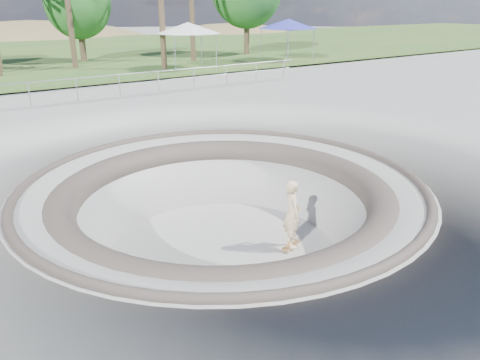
{
  "coord_description": "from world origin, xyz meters",
  "views": [
    {
      "loc": [
        -5.99,
        -9.37,
        4.3
      ],
      "look_at": [
        0.64,
        0.15,
        -0.1
      ],
      "focal_mm": 35.0,
      "sensor_mm": 36.0,
      "label": 1
    }
  ],
  "objects": [
    {
      "name": "ground",
      "position": [
        0.0,
        0.0,
        0.0
      ],
      "size": [
        180.0,
        180.0,
        0.0
      ],
      "primitive_type": "plane",
      "color": "#ABABA6",
      "rests_on": "ground"
    },
    {
      "name": "skate_bowl",
      "position": [
        0.0,
        0.0,
        -1.83
      ],
      "size": [
        14.0,
        14.0,
        4.1
      ],
      "color": "#ABABA6",
      "rests_on": "ground"
    },
    {
      "name": "distant_hills",
      "position": [
        3.78,
        57.17,
        -7.02
      ],
      "size": [
        103.2,
        45.0,
        28.6
      ],
      "color": "olive",
      "rests_on": "ground"
    },
    {
      "name": "safety_railing",
      "position": [
        0.0,
        12.0,
        0.69
      ],
      "size": [
        25.0,
        0.06,
        1.03
      ],
      "color": "#989BA0",
      "rests_on": "ground"
    },
    {
      "name": "skateboard",
      "position": [
        1.53,
        -0.97,
        -1.84
      ],
      "size": [
        0.79,
        0.5,
        0.08
      ],
      "color": "olive",
      "rests_on": "ground"
    },
    {
      "name": "skater",
      "position": [
        1.53,
        -0.97,
        -0.89
      ],
      "size": [
        0.67,
        0.8,
        1.85
      ],
      "primitive_type": "imported",
      "rotation": [
        0.0,
        0.0,
        1.17
      ],
      "color": "beige",
      "rests_on": "skateboard"
    },
    {
      "name": "canopy_white",
      "position": [
        9.07,
        18.0,
        2.81
      ],
      "size": [
        5.63,
        5.63,
        2.89
      ],
      "color": "#989BA0",
      "rests_on": "ground"
    },
    {
      "name": "canopy_blue",
      "position": [
        17.42,
        18.11,
        2.87
      ],
      "size": [
        5.82,
        5.82,
        2.96
      ],
      "color": "#989BA0",
      "rests_on": "ground"
    },
    {
      "name": "bushy_tree_mid",
      "position": [
        4.8,
        26.28,
        4.34
      ],
      "size": [
        4.67,
        4.24,
        6.74
      ],
      "color": "brown",
      "rests_on": "ground"
    }
  ]
}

